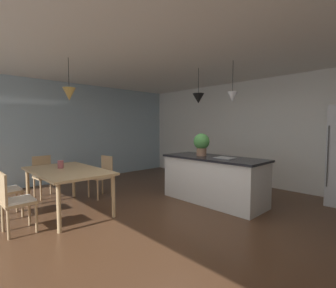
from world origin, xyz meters
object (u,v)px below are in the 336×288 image
at_px(chair_near_right, 15,200).
at_px(chair_near_left, 3,189).
at_px(dining_table, 67,173).
at_px(kitchen_island, 213,179).
at_px(chair_far_left, 102,175).
at_px(chair_window_end, 45,175).
at_px(potted_plant_on_island, 202,143).
at_px(vase_on_dining_table, 61,164).

relative_size(chair_near_right, chair_near_left, 1.00).
xyz_separation_m(dining_table, kitchen_island, (1.45, 2.33, -0.22)).
relative_size(dining_table, chair_far_left, 2.05).
xyz_separation_m(chair_far_left, chair_window_end, (-0.86, -0.89, 0.00)).
xyz_separation_m(chair_near_right, chair_far_left, (-0.81, 1.77, 0.00)).
bearing_deg(chair_near_right, chair_far_left, 114.55).
xyz_separation_m(chair_near_right, potted_plant_on_island, (0.74, 3.21, 0.69)).
bearing_deg(chair_far_left, vase_on_dining_table, -79.30).
bearing_deg(vase_on_dining_table, potted_plant_on_island, 59.75).
distance_m(dining_table, chair_near_left, 0.99).
relative_size(chair_window_end, kitchen_island, 0.42).
relative_size(dining_table, potted_plant_on_island, 3.87).
relative_size(chair_near_right, chair_window_end, 1.00).
xyz_separation_m(chair_window_end, vase_on_dining_table, (1.03, -0.02, 0.34)).
height_order(chair_far_left, kitchen_island, kitchen_island).
distance_m(chair_near_left, kitchen_island, 3.71).
height_order(chair_near_left, vase_on_dining_table, vase_on_dining_table).
distance_m(chair_near_left, chair_far_left, 1.77).
bearing_deg(vase_on_dining_table, chair_window_end, 178.79).
xyz_separation_m(dining_table, vase_on_dining_table, (-0.23, -0.03, 0.14)).
bearing_deg(chair_near_left, chair_near_right, -0.00).
bearing_deg(potted_plant_on_island, chair_near_left, -115.59).
bearing_deg(chair_window_end, kitchen_island, 40.74).
relative_size(chair_far_left, kitchen_island, 0.42).
height_order(dining_table, chair_near_right, chair_near_right).
bearing_deg(potted_plant_on_island, kitchen_island, 0.00).
height_order(chair_window_end, kitchen_island, kitchen_island).
height_order(chair_near_right, chair_far_left, same).
xyz_separation_m(chair_window_end, potted_plant_on_island, (2.40, 2.33, 0.69)).
bearing_deg(kitchen_island, vase_on_dining_table, -125.50).
height_order(dining_table, kitchen_island, kitchen_island).
distance_m(dining_table, chair_far_left, 1.00).
bearing_deg(chair_window_end, chair_near_left, -45.62).
xyz_separation_m(chair_window_end, kitchen_island, (2.71, 2.33, -0.01)).
distance_m(chair_far_left, kitchen_island, 2.35).
bearing_deg(chair_near_right, dining_table, 114.44).
bearing_deg(kitchen_island, chair_far_left, -142.10).
relative_size(potted_plant_on_island, vase_on_dining_table, 3.24).
height_order(dining_table, vase_on_dining_table, vase_on_dining_table).
height_order(chair_near_right, chair_window_end, same).
distance_m(chair_near_right, chair_near_left, 0.80).
height_order(chair_far_left, vase_on_dining_table, vase_on_dining_table).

